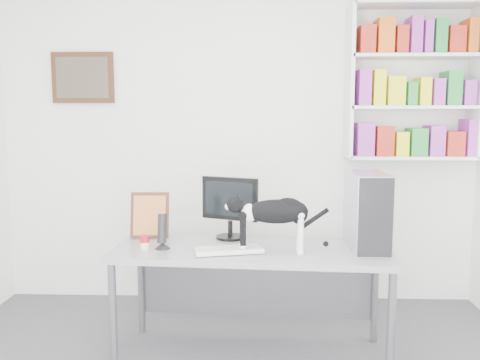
# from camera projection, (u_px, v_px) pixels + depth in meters

# --- Properties ---
(room) EXTENTS (4.01, 4.01, 2.70)m
(room) POSITION_uv_depth(u_px,v_px,m) (221.00, 167.00, 2.32)
(room) COLOR #4B4B50
(room) RESTS_ON ground
(bookshelf) EXTENTS (1.03, 0.28, 1.24)m
(bookshelf) POSITION_uv_depth(u_px,v_px,m) (413.00, 82.00, 4.04)
(bookshelf) COLOR white
(bookshelf) RESTS_ON room
(wall_art) EXTENTS (0.52, 0.04, 0.42)m
(wall_art) POSITION_uv_depth(u_px,v_px,m) (83.00, 78.00, 4.25)
(wall_art) COLOR #402714
(wall_art) RESTS_ON room
(desk) EXTENTS (1.81, 0.81, 0.74)m
(desk) POSITION_uv_depth(u_px,v_px,m) (252.00, 302.00, 3.33)
(desk) COLOR gray
(desk) RESTS_ON room
(monitor) EXTENTS (0.45, 0.34, 0.44)m
(monitor) POSITION_uv_depth(u_px,v_px,m) (230.00, 207.00, 3.49)
(monitor) COLOR black
(monitor) RESTS_ON desk
(keyboard) EXTENTS (0.45, 0.25, 0.03)m
(keyboard) POSITION_uv_depth(u_px,v_px,m) (229.00, 250.00, 3.16)
(keyboard) COLOR beige
(keyboard) RESTS_ON desk
(pc_tower) EXTENTS (0.22, 0.49, 0.49)m
(pc_tower) POSITION_uv_depth(u_px,v_px,m) (367.00, 210.00, 3.26)
(pc_tower) COLOR #B1B1B6
(pc_tower) RESTS_ON desk
(speaker) EXTENTS (0.12, 0.12, 0.24)m
(speaker) POSITION_uv_depth(u_px,v_px,m) (162.00, 231.00, 3.24)
(speaker) COLOR black
(speaker) RESTS_ON desk
(leaning_print) EXTENTS (0.27, 0.11, 0.33)m
(leaning_print) POSITION_uv_depth(u_px,v_px,m) (150.00, 214.00, 3.54)
(leaning_print) COLOR #402714
(leaning_print) RESTS_ON desk
(soup_can) EXTENTS (0.07, 0.07, 0.09)m
(soup_can) POSITION_uv_depth(u_px,v_px,m) (145.00, 243.00, 3.23)
(soup_can) COLOR #AB0E16
(soup_can) RESTS_ON desk
(cat) EXTENTS (0.58, 0.18, 0.35)m
(cat) POSITION_uv_depth(u_px,v_px,m) (274.00, 225.00, 3.13)
(cat) COLOR black
(cat) RESTS_ON desk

